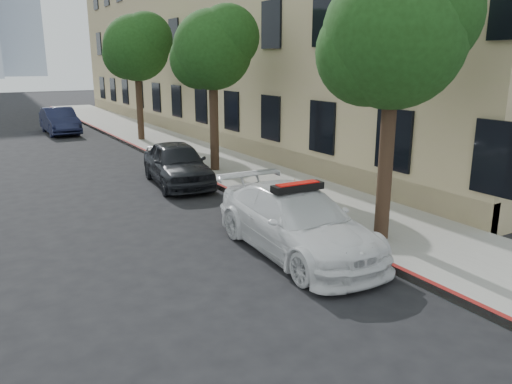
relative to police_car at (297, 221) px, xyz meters
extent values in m
plane|color=black|center=(-1.10, 1.44, -0.66)|extent=(120.00, 120.00, 0.00)
cube|color=gray|center=(2.50, 11.44, -0.58)|extent=(3.20, 50.00, 0.15)
cube|color=maroon|center=(0.96, 11.44, -0.58)|extent=(0.12, 50.00, 0.15)
cube|color=tan|center=(8.10, 16.44, 4.34)|extent=(8.00, 36.00, 10.00)
cylinder|color=black|center=(1.80, -0.56, 1.14)|extent=(0.30, 0.30, 3.30)
sphere|color=#193B13|center=(1.80, -0.56, 3.59)|extent=(2.80, 2.80, 2.80)
sphere|color=#193B13|center=(2.20, -0.86, 3.99)|extent=(2.24, 2.24, 2.24)
sphere|color=#193B13|center=(1.45, -0.26, 3.29)|extent=(2.10, 2.10, 2.10)
cylinder|color=black|center=(1.80, 7.44, 1.09)|extent=(0.30, 0.30, 3.19)
sphere|color=#193B13|center=(1.80, 7.44, 3.48)|extent=(2.60, 2.60, 2.60)
sphere|color=#193B13|center=(2.20, 7.14, 3.88)|extent=(2.08, 2.08, 2.08)
sphere|color=#193B13|center=(1.45, 7.74, 3.18)|extent=(1.95, 1.95, 1.95)
cylinder|color=black|center=(1.80, 15.44, 1.20)|extent=(0.30, 0.30, 3.41)
sphere|color=#193B13|center=(1.80, 15.44, 3.70)|extent=(3.00, 3.00, 3.00)
sphere|color=#193B13|center=(2.20, 15.14, 4.10)|extent=(2.40, 2.40, 2.40)
sphere|color=#193B13|center=(1.45, 15.74, 3.40)|extent=(2.25, 2.25, 2.25)
imported|color=white|center=(0.00, 0.00, 0.00)|extent=(2.03, 4.59, 1.31)
cube|color=black|center=(0.00, 0.00, 0.71)|extent=(1.11, 0.33, 0.14)
cube|color=#A50A07|center=(0.00, 0.00, 0.77)|extent=(0.91, 0.26, 0.06)
imported|color=black|center=(0.10, 6.65, 0.02)|extent=(2.09, 4.13, 1.35)
imported|color=#151935|center=(-1.02, 20.47, 0.03)|extent=(1.51, 4.19, 1.38)
cylinder|color=silver|center=(1.45, 1.52, -0.46)|extent=(0.31, 0.31, 0.10)
cylinder|color=silver|center=(1.45, 1.52, -0.15)|extent=(0.23, 0.23, 0.53)
ellipsoid|color=navy|center=(1.45, 1.52, 0.20)|extent=(0.25, 0.25, 0.18)
cylinder|color=silver|center=(1.45, 1.52, -0.03)|extent=(0.34, 0.20, 0.10)
cylinder|color=silver|center=(1.45, 1.52, -0.03)|extent=(0.15, 0.20, 0.10)
cube|color=black|center=(1.76, 2.60, -0.49)|extent=(0.36, 0.36, 0.03)
cone|color=orange|center=(1.76, 2.60, -0.16)|extent=(0.27, 0.27, 0.63)
cylinder|color=white|center=(1.76, 2.60, -0.06)|extent=(0.14, 0.14, 0.10)
camera|label=1|loc=(-5.59, -7.82, 3.14)|focal=35.00mm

